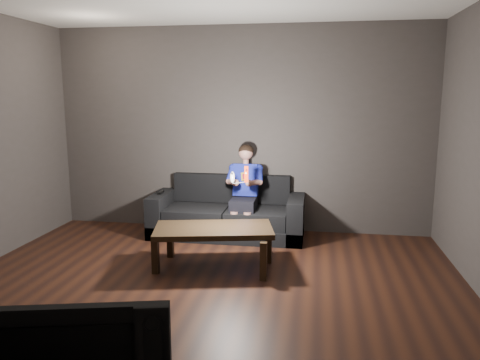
# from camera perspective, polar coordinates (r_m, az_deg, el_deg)

# --- Properties ---
(floor) EXTENTS (5.00, 5.00, 0.00)m
(floor) POSITION_cam_1_polar(r_m,az_deg,el_deg) (4.18, -5.67, -15.36)
(floor) COLOR black
(floor) RESTS_ON ground
(back_wall) EXTENTS (5.00, 0.04, 2.70)m
(back_wall) POSITION_cam_1_polar(r_m,az_deg,el_deg) (6.23, 0.05, 6.13)
(back_wall) COLOR #3D3936
(back_wall) RESTS_ON ground
(sofa) EXTENTS (1.96, 0.85, 0.76)m
(sofa) POSITION_cam_1_polar(r_m,az_deg,el_deg) (6.13, -1.45, -4.42)
(sofa) COLOR black
(sofa) RESTS_ON floor
(child) EXTENTS (0.46, 0.57, 1.14)m
(child) POSITION_cam_1_polar(r_m,az_deg,el_deg) (5.95, 0.56, -0.58)
(child) COLOR black
(child) RESTS_ON sofa
(wii_remote_red) EXTENTS (0.06, 0.08, 0.20)m
(wii_remote_red) POSITION_cam_1_polar(r_m,az_deg,el_deg) (5.47, 0.77, 0.71)
(wii_remote_red) COLOR red
(wii_remote_red) RESTS_ON child
(nunchuk_white) EXTENTS (0.08, 0.10, 0.15)m
(nunchuk_white) POSITION_cam_1_polar(r_m,az_deg,el_deg) (5.51, -0.92, 0.33)
(nunchuk_white) COLOR white
(nunchuk_white) RESTS_ON child
(wii_remote_black) EXTENTS (0.04, 0.15, 0.03)m
(wii_remote_black) POSITION_cam_1_polar(r_m,az_deg,el_deg) (6.21, -9.62, -1.50)
(wii_remote_black) COLOR black
(wii_remote_black) RESTS_ON sofa
(coffee_table) EXTENTS (1.32, 0.86, 0.44)m
(coffee_table) POSITION_cam_1_polar(r_m,az_deg,el_deg) (4.94, -3.24, -6.44)
(coffee_table) COLOR black
(coffee_table) RESTS_ON floor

